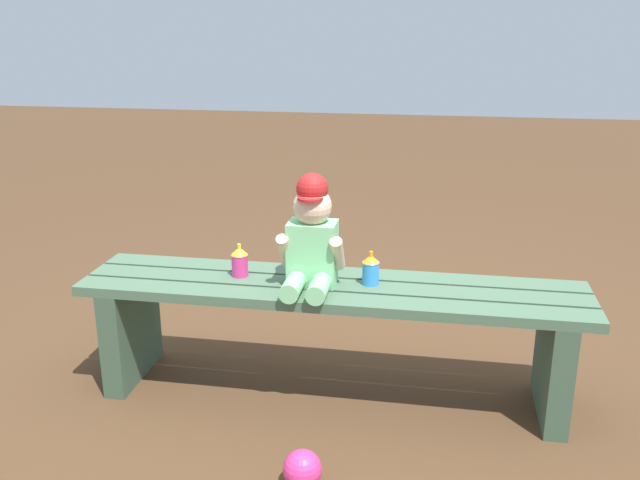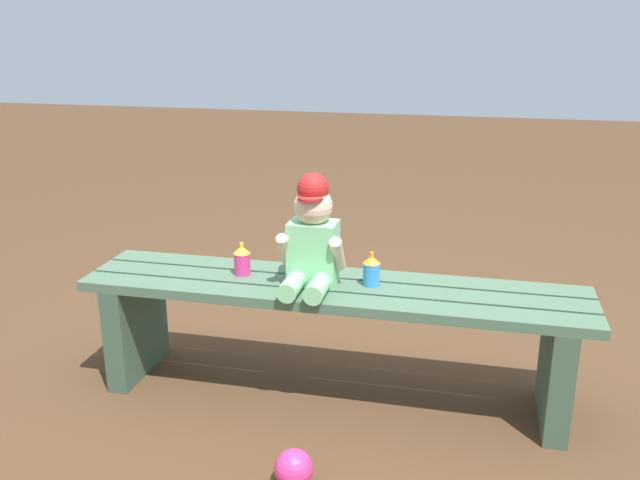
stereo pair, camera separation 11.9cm
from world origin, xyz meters
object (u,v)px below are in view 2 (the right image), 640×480
at_px(sippy_cup_right, 371,270).
at_px(child_figure, 312,238).
at_px(sippy_cup_left, 242,260).
at_px(toy_ball, 292,468).
at_px(park_bench, 332,318).

bearing_deg(sippy_cup_right, child_figure, -166.65).
relative_size(sippy_cup_left, toy_ball, 1.04).
height_order(sippy_cup_left, sippy_cup_right, same).
height_order(park_bench, sippy_cup_right, sippy_cup_right).
distance_m(park_bench, toy_ball, 0.61).
relative_size(child_figure, sippy_cup_left, 3.26).
distance_m(child_figure, sippy_cup_left, 0.31).
bearing_deg(toy_ball, park_bench, 89.61).
bearing_deg(sippy_cup_right, toy_ball, -103.64).
xyz_separation_m(sippy_cup_left, sippy_cup_right, (0.48, 0.00, 0.00)).
bearing_deg(toy_ball, sippy_cup_left, 120.83).
distance_m(sippy_cup_right, toy_ball, 0.74).
xyz_separation_m(park_bench, sippy_cup_left, (-0.35, 0.02, 0.19)).
height_order(park_bench, child_figure, child_figure).
xyz_separation_m(park_bench, toy_ball, (-0.00, -0.55, -0.25)).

